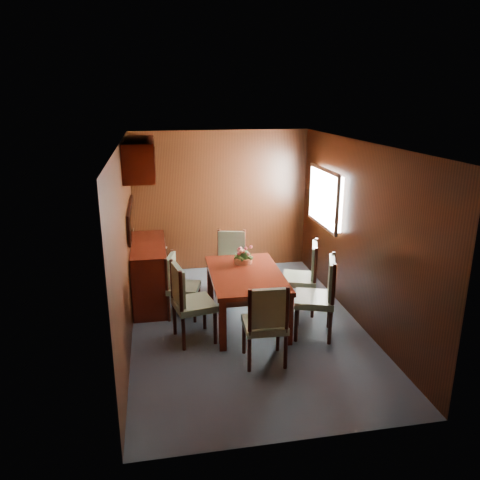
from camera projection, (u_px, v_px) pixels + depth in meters
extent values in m
plane|color=#3C4852|center=(246.00, 324.00, 6.28)|extent=(4.50, 4.50, 0.00)
cube|color=black|center=(125.00, 246.00, 5.67)|extent=(0.02, 4.50, 2.40)
cube|color=black|center=(358.00, 233.00, 6.19)|extent=(0.02, 4.50, 2.40)
cube|color=black|center=(221.00, 201.00, 8.04)|extent=(3.00, 0.02, 2.40)
cube|color=black|center=(300.00, 319.00, 3.81)|extent=(3.00, 0.02, 2.40)
cube|color=black|center=(247.00, 143.00, 5.57)|extent=(3.00, 4.50, 0.02)
cube|color=white|center=(327.00, 198.00, 7.14)|extent=(0.14, 1.10, 0.80)
cube|color=#B2B2B7|center=(323.00, 198.00, 7.13)|extent=(0.04, 1.20, 0.90)
cube|color=black|center=(131.00, 219.00, 6.59)|extent=(0.03, 1.36, 0.41)
cube|color=silver|center=(132.00, 219.00, 6.59)|extent=(0.01, 1.30, 0.35)
cube|color=black|center=(139.00, 158.00, 6.36)|extent=(0.40, 1.40, 0.50)
cube|color=black|center=(150.00, 273.00, 6.87)|extent=(0.48, 1.40, 0.90)
cube|color=black|center=(223.00, 326.00, 5.57)|extent=(0.09, 0.09, 0.65)
cube|color=black|center=(289.00, 320.00, 5.70)|extent=(0.09, 0.09, 0.65)
cube|color=black|center=(210.00, 282.00, 6.87)|extent=(0.09, 0.09, 0.65)
cube|color=black|center=(264.00, 278.00, 7.00)|extent=(0.09, 0.09, 0.65)
cube|color=black|center=(246.00, 280.00, 6.20)|extent=(0.85, 1.40, 0.09)
cube|color=black|center=(246.00, 275.00, 6.18)|extent=(0.96, 1.52, 0.06)
cylinder|color=black|center=(175.00, 320.00, 5.97)|extent=(0.05, 0.05, 0.41)
cylinder|color=black|center=(184.00, 335.00, 5.60)|extent=(0.05, 0.05, 0.41)
cylinder|color=black|center=(204.00, 314.00, 6.12)|extent=(0.05, 0.05, 0.41)
cylinder|color=black|center=(215.00, 329.00, 5.74)|extent=(0.05, 0.05, 0.41)
cube|color=slate|center=(194.00, 304.00, 5.78)|extent=(0.55, 0.57, 0.08)
cylinder|color=black|center=(172.00, 280.00, 5.81)|extent=(0.05, 0.05, 0.55)
cylinder|color=black|center=(181.00, 293.00, 5.43)|extent=(0.05, 0.05, 0.55)
cube|color=slate|center=(178.00, 285.00, 5.62)|extent=(0.15, 0.45, 0.46)
cylinder|color=black|center=(175.00, 298.00, 6.68)|extent=(0.04, 0.04, 0.36)
cylinder|color=black|center=(169.00, 309.00, 6.33)|extent=(0.04, 0.04, 0.36)
cylinder|color=black|center=(199.00, 298.00, 6.65)|extent=(0.04, 0.04, 0.36)
cylinder|color=black|center=(195.00, 310.00, 6.30)|extent=(0.04, 0.04, 0.36)
cube|color=slate|center=(184.00, 288.00, 6.42)|extent=(0.51, 0.52, 0.07)
cylinder|color=black|center=(173.00, 266.00, 6.54)|extent=(0.04, 0.04, 0.48)
cylinder|color=black|center=(167.00, 276.00, 6.19)|extent=(0.04, 0.04, 0.48)
cube|color=slate|center=(171.00, 270.00, 6.36)|extent=(0.16, 0.39, 0.41)
cylinder|color=black|center=(330.00, 328.00, 5.74)|extent=(0.05, 0.05, 0.42)
cylinder|color=black|center=(329.00, 313.00, 6.15)|extent=(0.05, 0.05, 0.42)
cylinder|color=black|center=(296.00, 326.00, 5.80)|extent=(0.05, 0.05, 0.42)
cylinder|color=black|center=(298.00, 311.00, 6.21)|extent=(0.05, 0.05, 0.42)
cube|color=slate|center=(314.00, 299.00, 5.89)|extent=(0.62, 0.63, 0.09)
cylinder|color=black|center=(334.00, 286.00, 5.57)|extent=(0.05, 0.05, 0.57)
cylinder|color=black|center=(332.00, 273.00, 5.98)|extent=(0.05, 0.05, 0.57)
cube|color=slate|center=(331.00, 278.00, 5.77)|extent=(0.21, 0.45, 0.48)
cylinder|color=black|center=(313.00, 304.00, 6.43)|extent=(0.05, 0.05, 0.41)
cylinder|color=black|center=(313.00, 292.00, 6.83)|extent=(0.05, 0.05, 0.41)
cylinder|color=black|center=(284.00, 302.00, 6.49)|extent=(0.05, 0.05, 0.41)
cylinder|color=black|center=(286.00, 290.00, 6.89)|extent=(0.05, 0.05, 0.41)
cube|color=slate|center=(299.00, 279.00, 6.58)|extent=(0.60, 0.61, 0.08)
cylinder|color=black|center=(315.00, 267.00, 6.27)|extent=(0.05, 0.05, 0.54)
cylinder|color=black|center=(316.00, 257.00, 6.67)|extent=(0.05, 0.05, 0.54)
cube|color=slate|center=(314.00, 260.00, 6.46)|extent=(0.21, 0.44, 0.46)
cylinder|color=black|center=(249.00, 355.00, 5.16)|extent=(0.05, 0.05, 0.40)
cylinder|color=black|center=(286.00, 352.00, 5.22)|extent=(0.05, 0.05, 0.40)
cylinder|color=black|center=(244.00, 338.00, 5.53)|extent=(0.05, 0.05, 0.40)
cylinder|color=black|center=(278.00, 335.00, 5.59)|extent=(0.05, 0.05, 0.40)
cube|color=slate|center=(264.00, 325.00, 5.30)|extent=(0.49, 0.47, 0.08)
cylinder|color=black|center=(250.00, 312.00, 5.00)|extent=(0.05, 0.05, 0.53)
cylinder|color=black|center=(287.00, 310.00, 5.06)|extent=(0.05, 0.05, 0.53)
cube|color=slate|center=(268.00, 309.00, 5.04)|extent=(0.43, 0.08, 0.45)
cylinder|color=black|center=(244.00, 277.00, 7.41)|extent=(0.04, 0.04, 0.39)
cylinder|color=black|center=(219.00, 276.00, 7.44)|extent=(0.04, 0.04, 0.39)
cylinder|color=black|center=(243.00, 286.00, 7.05)|extent=(0.04, 0.04, 0.39)
cylinder|color=black|center=(217.00, 285.00, 7.08)|extent=(0.04, 0.04, 0.39)
cube|color=slate|center=(231.00, 266.00, 7.17)|extent=(0.55, 0.54, 0.08)
cylinder|color=black|center=(244.00, 246.00, 7.27)|extent=(0.04, 0.04, 0.52)
cylinder|color=black|center=(219.00, 245.00, 7.30)|extent=(0.04, 0.04, 0.52)
cube|color=slate|center=(232.00, 245.00, 7.26)|extent=(0.42, 0.16, 0.44)
cylinder|color=#CC6A3E|center=(243.00, 260.00, 6.53)|extent=(0.25, 0.25, 0.08)
sphere|color=#214115|center=(243.00, 256.00, 6.51)|extent=(0.19, 0.19, 0.19)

